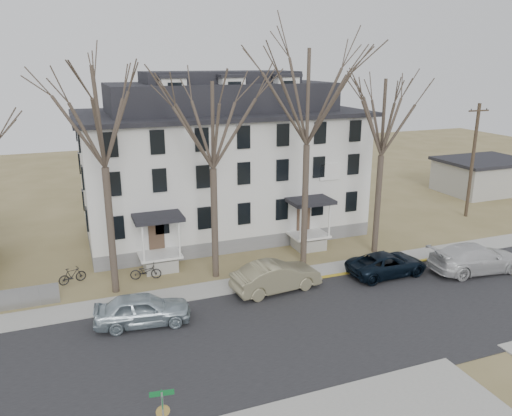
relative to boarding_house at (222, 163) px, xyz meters
name	(u,v)px	position (x,y,z in m)	size (l,w,h in m)	color
ground	(375,340)	(2.00, -17.95, -5.38)	(120.00, 120.00, 0.00)	olive
main_road	(353,320)	(2.00, -15.95, -5.38)	(120.00, 10.00, 0.04)	#27272A
far_sidewalk	(302,275)	(2.00, -9.95, -5.38)	(120.00, 2.00, 0.08)	#A09F97
yellow_curb	(378,269)	(7.00, -10.85, -5.38)	(14.00, 0.25, 0.06)	gold
boarding_house	(222,163)	(0.00, 0.00, 0.00)	(20.80, 12.36, 12.05)	slate
distant_building	(483,175)	(28.00, 2.05, -3.70)	(8.50, 6.50, 3.35)	#A09F97
tree_far_left	(100,110)	(-9.00, -8.15, 4.96)	(8.40, 8.40, 13.72)	#473B31
tree_mid_left	(212,119)	(-3.00, -8.15, 4.22)	(7.80, 7.80, 12.74)	#473B31
tree_center	(308,90)	(3.00, -8.15, 5.71)	(9.00, 9.00, 14.70)	#473B31
tree_mid_right	(384,112)	(8.50, -8.15, 4.22)	(7.80, 7.80, 12.74)	#473B31
utility_pole_far	(473,160)	(20.50, -3.95, -0.47)	(2.00, 0.28, 9.50)	#3D3023
car_silver	(143,310)	(-8.09, -12.53, -4.57)	(1.91, 4.76, 1.62)	#A6B8C1
car_tan	(276,277)	(-0.33, -11.38, -4.52)	(1.82, 5.21, 1.72)	gray
car_navy	(387,264)	(6.92, -11.81, -4.68)	(2.34, 5.07, 1.41)	black
car_white	(476,259)	(12.42, -13.36, -4.50)	(2.46, 6.05, 1.76)	silver
bicycle_left	(146,272)	(-7.11, -7.14, -4.89)	(0.65, 1.86, 0.98)	black
bicycle_right	(72,276)	(-11.28, -6.17, -4.88)	(0.47, 1.65, 0.99)	black
street_sign	(163,416)	(-8.80, -21.86, -3.57)	(0.79, 0.79, 2.76)	gray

